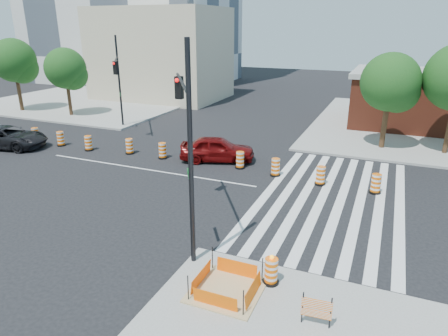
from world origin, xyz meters
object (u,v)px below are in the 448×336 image
(red_coupe, at_px, (217,149))
(dark_suv, at_px, (8,137))
(signal_pole_se, at_px, (186,126))
(signal_pole_nw, at_px, (118,75))

(red_coupe, distance_m, dark_suv, 15.03)
(signal_pole_se, height_order, signal_pole_nw, signal_pole_se)
(dark_suv, height_order, signal_pole_se, signal_pole_se)
(dark_suv, xyz_separation_m, signal_pole_se, (17.75, -6.59, 3.98))
(signal_pole_se, bearing_deg, dark_suv, 37.02)
(red_coupe, height_order, dark_suv, red_coupe)
(signal_pole_se, bearing_deg, signal_pole_nw, 11.64)
(red_coupe, bearing_deg, dark_suv, 82.18)
(signal_pole_se, distance_m, signal_pole_nw, 18.92)
(red_coupe, distance_m, signal_pole_se, 10.80)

